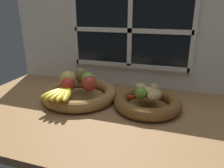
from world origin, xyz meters
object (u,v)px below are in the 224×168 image
object	(u,v)px
lime_near	(141,93)
chili_pepper	(144,96)
apple_green_back	(88,79)
potato_back	(154,89)
potato_oblong	(141,88)
fruit_bowl_left	(80,94)
potato_large	(148,92)
pear_brown	(81,76)
banana_bunch_front	(62,93)
apple_red_right	(89,84)
fruit_bowl_right	(148,103)
apple_red_front	(67,85)
potato_small	(155,95)
apple_golden_left	(68,79)

from	to	relation	value
lime_near	chili_pepper	xyz separation A→B (cm)	(1.42, 1.41, -1.85)
apple_green_back	potato_back	xyz separation A→B (cm)	(32.69, -0.44, -1.06)
potato_oblong	chili_pepper	bearing A→B (deg)	-64.96
fruit_bowl_left	potato_large	size ratio (longest dim) A/B	5.14
apple_green_back	lime_near	distance (cm)	29.45
pear_brown	fruit_bowl_left	bearing A→B (deg)	-72.26
apple_green_back	banana_bunch_front	xyz separation A→B (cm)	(-5.25, -16.60, -1.89)
apple_red_right	chili_pepper	xyz separation A→B (cm)	(25.90, -0.33, -2.77)
pear_brown	potato_large	size ratio (longest dim) A/B	1.19
pear_brown	potato_oblong	bearing A→B (deg)	-6.37
pear_brown	lime_near	xyz separation A→B (cm)	(32.75, -10.15, -1.46)
potato_oblong	fruit_bowl_right	bearing A→B (deg)	-37.87
apple_red_front	pear_brown	world-z (taller)	pear_brown
pear_brown	potato_small	world-z (taller)	pear_brown
potato_small	potato_large	bearing A→B (deg)	135.00
chili_pepper	apple_green_back	bearing A→B (deg)	135.46
potato_small	apple_golden_left	bearing A→B (deg)	175.29
potato_small	potato_large	distance (cm)	4.48
apple_golden_left	potato_large	distance (cm)	39.53
apple_red_front	lime_near	bearing A→B (deg)	3.07
pear_brown	lime_near	size ratio (longest dim) A/B	1.53
fruit_bowl_right	apple_red_front	xyz separation A→B (cm)	(-36.48, -5.66, 6.16)
pear_brown	apple_green_back	bearing A→B (deg)	-18.25
pear_brown	lime_near	distance (cm)	34.32
potato_large	apple_red_front	bearing A→B (deg)	-171.18
banana_bunch_front	potato_small	xyz separation A→B (cm)	(39.12, 8.63, 0.73)
fruit_bowl_left	potato_back	distance (cm)	35.94
potato_small	apple_red_right	bearing A→B (deg)	177.97
banana_bunch_front	fruit_bowl_left	bearing A→B (deg)	77.26
fruit_bowl_right	apple_red_front	world-z (taller)	apple_red_front
fruit_bowl_right	chili_pepper	distance (cm)	4.68
potato_back	lime_near	size ratio (longest dim) A/B	1.16
apple_golden_left	apple_red_front	world-z (taller)	apple_golden_left
pear_brown	fruit_bowl_right	bearing A→B (deg)	-10.14
apple_golden_left	potato_oblong	bearing A→B (deg)	3.86
apple_golden_left	potato_large	xyz separation A→B (cm)	(39.48, -0.35, -1.77)
potato_large	fruit_bowl_right	bearing A→B (deg)	180.00
apple_red_front	potato_oblong	size ratio (longest dim) A/B	0.78
apple_green_back	banana_bunch_front	bearing A→B (deg)	-107.54
apple_red_front	lime_near	size ratio (longest dim) A/B	1.17
pear_brown	banana_bunch_front	size ratio (longest dim) A/B	0.50
apple_red_right	potato_oblong	size ratio (longest dim) A/B	0.88
chili_pepper	apple_red_front	bearing A→B (deg)	154.42
fruit_bowl_right	apple_red_front	distance (cm)	37.42
potato_oblong	chili_pepper	size ratio (longest dim) A/B	0.59
pear_brown	chili_pepper	bearing A→B (deg)	-14.35
banana_bunch_front	chili_pepper	world-z (taller)	banana_bunch_front
apple_red_front	potato_small	bearing A→B (deg)	3.59
fruit_bowl_left	lime_near	world-z (taller)	lime_near
potato_small	potato_back	bearing A→B (deg)	98.97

